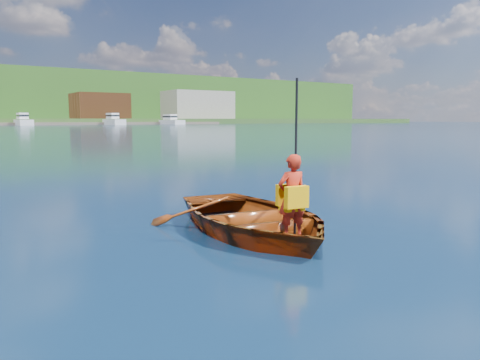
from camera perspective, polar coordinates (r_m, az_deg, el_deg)
name	(u,v)px	position (r m, az deg, el deg)	size (l,w,h in m)	color
ground	(306,221)	(8.23, 7.99, -4.93)	(600.00, 600.00, 0.00)	#131F44
rowboat	(252,218)	(7.28, 1.51, -4.63)	(3.08, 3.99, 0.76)	maroon
child_paddler	(292,196)	(6.50, 6.35, -1.97)	(0.46, 0.37, 2.22)	#A82212
hillside_trees	(39,86)	(242.28, -23.32, 10.45)	(277.30, 84.85, 26.23)	#382314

